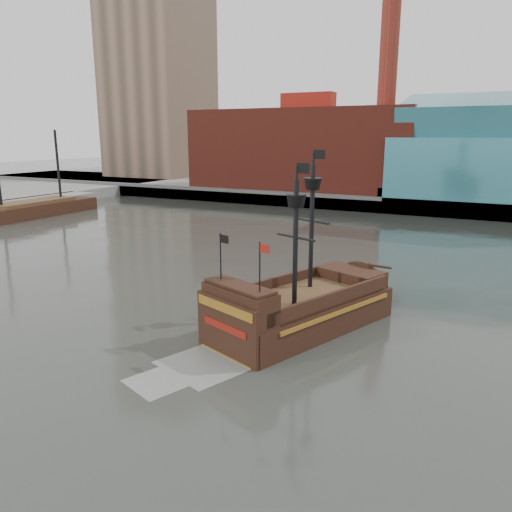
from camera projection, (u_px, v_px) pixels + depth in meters
The scene contains 6 objects.
ground at pixel (188, 389), 24.96m from camera, with size 400.00×400.00×0.00m, color #252723.
promenade_far at pixel (439, 191), 104.35m from camera, with size 220.00×60.00×2.00m, color slate.
seawall at pixel (414, 207), 78.75m from camera, with size 220.00×1.00×2.60m, color #4C4C49.
skyline at pixel (475, 66), 90.05m from camera, with size 149.00×45.00×62.00m.
pirate_ship at pixel (300, 313), 32.52m from camera, with size 10.32×17.14×12.33m.
docked_vessel at pixel (34, 211), 77.45m from camera, with size 5.28×22.08×14.96m.
Camera 1 is at (13.36, -18.64, 12.40)m, focal length 35.00 mm.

